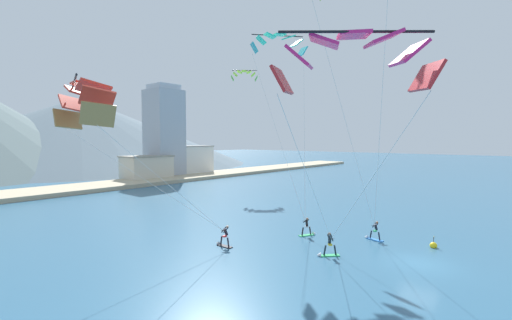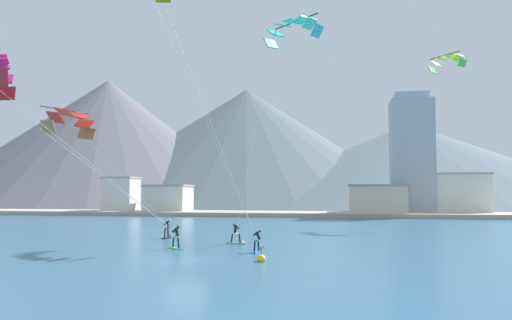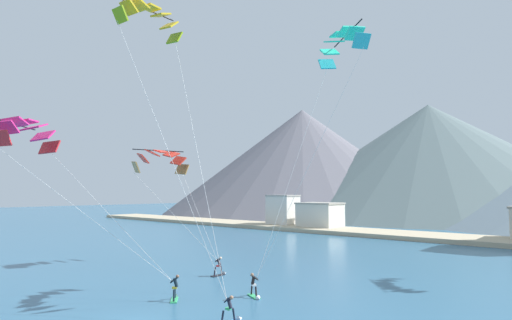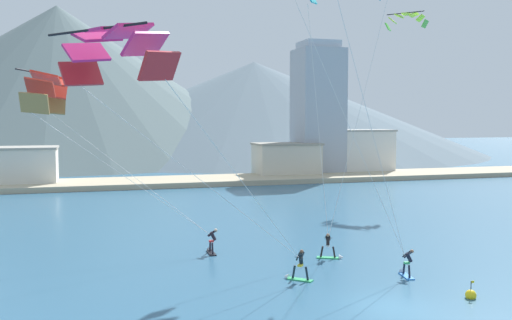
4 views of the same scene
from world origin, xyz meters
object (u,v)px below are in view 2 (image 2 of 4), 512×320
at_px(kitesurfer_near_trail, 168,232).
at_px(kitesurfer_far_left, 238,237).
at_px(kitesurfer_near_lead, 175,241).
at_px(parafoil_kite_near_trail, 71,120).
at_px(kitesurfer_mid_center, 258,245).
at_px(parafoil_kite_distant_high_outer, 447,61).
at_px(parafoil_kite_far_left, 292,30).
at_px(race_marker_buoy, 261,259).

xyz_separation_m(kitesurfer_near_trail, kitesurfer_far_left, (7.19, -3.66, -0.04)).
relative_size(kitesurfer_near_lead, kitesurfer_near_trail, 1.02).
bearing_deg(parafoil_kite_near_trail, kitesurfer_mid_center, -25.72).
bearing_deg(parafoil_kite_distant_high_outer, parafoil_kite_far_left, -129.93).
height_order(parafoil_kite_far_left, race_marker_buoy, parafoil_kite_far_left).
xyz_separation_m(kitesurfer_mid_center, parafoil_kite_distant_high_outer, (18.91, 32.25, 20.40)).
bearing_deg(parafoil_kite_far_left, kitesurfer_far_left, -121.34).
bearing_deg(parafoil_kite_far_left, parafoil_kite_near_trail, -175.88).
bearing_deg(kitesurfer_near_lead, kitesurfer_far_left, 46.12).
xyz_separation_m(kitesurfer_mid_center, race_marker_buoy, (0.98, -4.59, -0.32)).
distance_m(kitesurfer_mid_center, parafoil_kite_distant_high_outer, 42.58).
height_order(parafoil_kite_far_left, parafoil_kite_distant_high_outer, parafoil_kite_distant_high_outer).
relative_size(kitesurfer_far_left, parafoil_kite_far_left, 0.09).
distance_m(kitesurfer_mid_center, kitesurfer_far_left, 5.57).
height_order(kitesurfer_near_trail, kitesurfer_far_left, kitesurfer_near_trail).
height_order(parafoil_kite_near_trail, race_marker_buoy, parafoil_kite_near_trail).
bearing_deg(kitesurfer_far_left, kitesurfer_near_lead, -133.88).
distance_m(kitesurfer_mid_center, parafoil_kite_near_trail, 24.51).
xyz_separation_m(kitesurfer_mid_center, parafoil_kite_near_trail, (-19.96, 9.62, 10.49)).
xyz_separation_m(parafoil_kite_far_left, race_marker_buoy, (-0.26, -15.73, -18.97)).
bearing_deg(parafoil_kite_distant_high_outer, kitesurfer_near_lead, -128.93).
height_order(kitesurfer_far_left, parafoil_kite_far_left, parafoil_kite_far_left).
relative_size(kitesurfer_near_lead, parafoil_kite_near_trail, 0.15).
bearing_deg(parafoil_kite_near_trail, parafoil_kite_far_left, 4.12).
height_order(kitesurfer_near_lead, race_marker_buoy, kitesurfer_near_lead).
relative_size(kitesurfer_mid_center, kitesurfer_far_left, 1.02).
relative_size(parafoil_kite_near_trail, race_marker_buoy, 11.43).
height_order(kitesurfer_near_lead, kitesurfer_near_trail, kitesurfer_near_lead).
height_order(kitesurfer_near_lead, kitesurfer_mid_center, kitesurfer_near_lead).
bearing_deg(parafoil_kite_distant_high_outer, parafoil_kite_near_trail, -149.79).
bearing_deg(parafoil_kite_near_trail, parafoil_kite_distant_high_outer, 30.21).
bearing_deg(parafoil_kite_far_left, kitesurfer_near_lead, -126.77).
relative_size(kitesurfer_far_left, race_marker_buoy, 1.71).
xyz_separation_m(kitesurfer_near_lead, parafoil_kite_distant_high_outer, (25.26, 31.26, 20.32)).
height_order(kitesurfer_near_lead, parafoil_kite_far_left, parafoil_kite_far_left).
distance_m(kitesurfer_far_left, parafoil_kite_near_trail, 20.87).
bearing_deg(kitesurfer_near_lead, kitesurfer_mid_center, -8.79).
distance_m(kitesurfer_near_trail, race_marker_buoy, 17.00).
distance_m(kitesurfer_near_lead, kitesurfer_far_left, 5.53).
bearing_deg(kitesurfer_mid_center, kitesurfer_far_left, 116.87).
bearing_deg(kitesurfer_far_left, race_marker_buoy, -69.88).
xyz_separation_m(kitesurfer_far_left, parafoil_kite_distant_high_outer, (21.43, 27.28, 20.37)).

